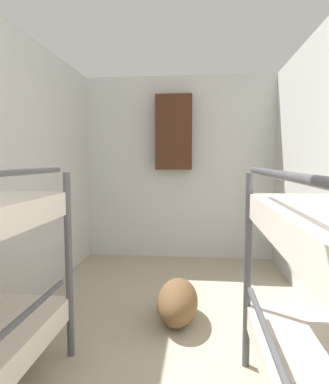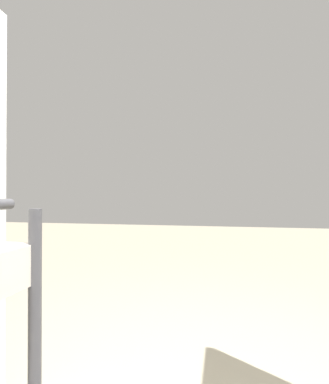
# 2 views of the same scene
# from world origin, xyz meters

# --- Properties ---
(wall_back) EXTENTS (2.46, 0.06, 2.27)m
(wall_back) POSITION_xyz_m (0.00, 4.77, 1.14)
(wall_back) COLOR silver
(wall_back) RESTS_ON ground_plane
(duffel_bag) EXTENTS (0.31, 0.61, 0.31)m
(duffel_bag) POSITION_xyz_m (0.10, 2.99, 0.15)
(duffel_bag) COLOR brown
(duffel_bag) RESTS_ON ground_plane
(hanging_coat) EXTENTS (0.44, 0.12, 0.90)m
(hanging_coat) POSITION_xyz_m (-0.06, 4.62, 1.57)
(hanging_coat) COLOR #472819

